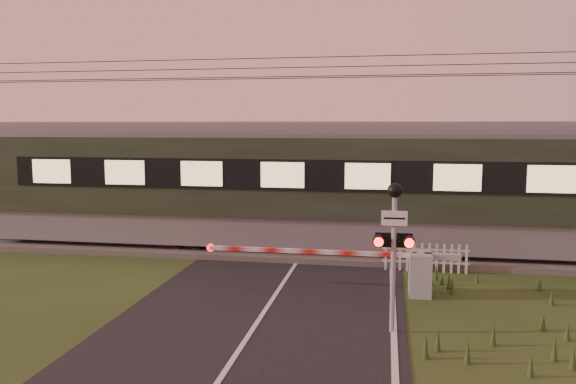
# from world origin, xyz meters

# --- Properties ---
(ground) EXTENTS (160.00, 160.00, 0.00)m
(ground) POSITION_xyz_m (0.00, 0.00, 0.00)
(ground) COLOR #253A16
(ground) RESTS_ON ground
(road) EXTENTS (6.00, 140.00, 0.03)m
(road) POSITION_xyz_m (0.02, -0.23, 0.01)
(road) COLOR black
(road) RESTS_ON ground
(track_bed) EXTENTS (140.00, 3.40, 0.39)m
(track_bed) POSITION_xyz_m (0.00, 6.50, 0.07)
(track_bed) COLOR #47423D
(track_bed) RESTS_ON ground
(overhead_wires) EXTENTS (120.00, 0.62, 0.62)m
(overhead_wires) POSITION_xyz_m (0.00, 6.50, 5.72)
(overhead_wires) COLOR black
(overhead_wires) RESTS_ON ground
(boom_gate) EXTENTS (6.22, 0.79, 1.05)m
(boom_gate) POSITION_xyz_m (3.10, 2.45, 0.57)
(boom_gate) COLOR gray
(boom_gate) RESTS_ON ground
(crossing_signal) EXTENTS (0.75, 0.33, 2.95)m
(crossing_signal) POSITION_xyz_m (2.71, -0.17, 2.03)
(crossing_signal) COLOR gray
(crossing_signal) RESTS_ON ground
(picket_fence) EXTENTS (2.36, 0.07, 0.81)m
(picket_fence) POSITION_xyz_m (3.65, 4.60, 0.41)
(picket_fence) COLOR silver
(picket_fence) RESTS_ON ground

